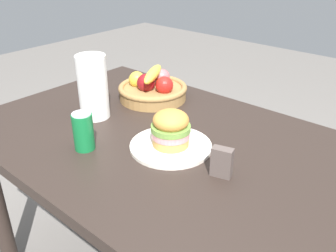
{
  "coord_description": "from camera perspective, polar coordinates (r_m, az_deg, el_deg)",
  "views": [
    {
      "loc": [
        0.72,
        -0.82,
        1.36
      ],
      "look_at": [
        0.02,
        -0.01,
        0.81
      ],
      "focal_mm": 39.31,
      "sensor_mm": 36.0,
      "label": 1
    }
  ],
  "objects": [
    {
      "name": "dining_table",
      "position": [
        1.31,
        -0.42,
        -5.87
      ],
      "size": [
        1.4,
        0.9,
        0.75
      ],
      "color": "#2D231E",
      "rests_on": "ground_plane"
    },
    {
      "name": "plate",
      "position": [
        1.2,
        0.43,
        -3.12
      ],
      "size": [
        0.27,
        0.27,
        0.01
      ],
      "primitive_type": "cylinder",
      "color": "silver",
      "rests_on": "dining_table"
    },
    {
      "name": "sandwich",
      "position": [
        1.17,
        0.44,
        -0.33
      ],
      "size": [
        0.13,
        0.13,
        0.12
      ],
      "color": "tan",
      "rests_on": "plate"
    },
    {
      "name": "soda_can",
      "position": [
        1.2,
        -13.0,
        -0.81
      ],
      "size": [
        0.07,
        0.07,
        0.13
      ],
      "color": "#147238",
      "rests_on": "dining_table"
    },
    {
      "name": "fruit_basket",
      "position": [
        1.56,
        -2.38,
        5.83
      ],
      "size": [
        0.29,
        0.29,
        0.14
      ],
      "color": "#9E7542",
      "rests_on": "dining_table"
    },
    {
      "name": "paper_towel_roll",
      "position": [
        1.39,
        -11.56,
        5.94
      ],
      "size": [
        0.11,
        0.11,
        0.24
      ],
      "primitive_type": "cylinder",
      "color": "white",
      "rests_on": "dining_table"
    },
    {
      "name": "napkin_holder",
      "position": [
        1.06,
        8.34,
        -5.58
      ],
      "size": [
        0.07,
        0.05,
        0.09
      ],
      "primitive_type": "cube",
      "rotation": [
        0.0,
        0.0,
        0.27
      ],
      "color": "#594C47",
      "rests_on": "dining_table"
    }
  ]
}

